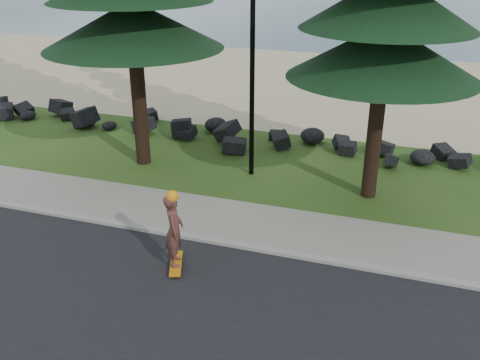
# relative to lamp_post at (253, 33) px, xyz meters

# --- Properties ---
(ground) EXTENTS (160.00, 160.00, 0.00)m
(ground) POSITION_rel_lamp_post_xyz_m (0.00, -3.20, -4.13)
(ground) COLOR #244615
(ground) RESTS_ON ground
(road) EXTENTS (160.00, 7.00, 0.02)m
(road) POSITION_rel_lamp_post_xyz_m (0.00, -7.70, -4.12)
(road) COLOR black
(road) RESTS_ON ground
(kerb) EXTENTS (160.00, 0.20, 0.10)m
(kerb) POSITION_rel_lamp_post_xyz_m (0.00, -4.10, -4.08)
(kerb) COLOR gray
(kerb) RESTS_ON ground
(sidewalk) EXTENTS (160.00, 2.00, 0.08)m
(sidewalk) POSITION_rel_lamp_post_xyz_m (0.00, -3.00, -4.09)
(sidewalk) COLOR gray
(sidewalk) RESTS_ON ground
(beach_sand) EXTENTS (160.00, 15.00, 0.01)m
(beach_sand) POSITION_rel_lamp_post_xyz_m (0.00, 11.30, -4.13)
(beach_sand) COLOR tan
(beach_sand) RESTS_ON ground
(ocean) EXTENTS (160.00, 58.00, 0.01)m
(ocean) POSITION_rel_lamp_post_xyz_m (0.00, 47.80, -4.13)
(ocean) COLOR #325461
(ocean) RESTS_ON ground
(seawall_boulders) EXTENTS (60.00, 2.40, 1.10)m
(seawall_boulders) POSITION_rel_lamp_post_xyz_m (0.00, 2.40, -4.13)
(seawall_boulders) COLOR black
(seawall_boulders) RESTS_ON ground
(lamp_post) EXTENTS (0.25, 0.14, 8.14)m
(lamp_post) POSITION_rel_lamp_post_xyz_m (0.00, 0.00, 0.00)
(lamp_post) COLOR black
(lamp_post) RESTS_ON ground
(skateboarder) EXTENTS (0.58, 1.00, 1.82)m
(skateboarder) POSITION_rel_lamp_post_xyz_m (-0.06, -5.30, -3.22)
(skateboarder) COLOR orange
(skateboarder) RESTS_ON ground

